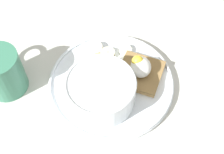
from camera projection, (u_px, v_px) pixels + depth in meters
The scene contains 10 objects.
ground_plane at pixel (112, 87), 66.39cm from camera, with size 120.00×120.00×2.00cm, color beige.
plate at pixel (112, 83), 64.90cm from camera, with size 26.09×26.09×1.60cm.
oatmeal_bowl at pixel (102, 91), 60.07cm from camera, with size 13.65×13.65×6.05cm.
toast_slice at pixel (141, 73), 65.13cm from camera, with size 11.42×11.42×1.33cm.
poached_egg at pixel (141, 66), 63.26cm from camera, with size 4.82×4.27×3.75cm.
banana_slice_front at pixel (109, 54), 68.14cm from camera, with size 3.54×3.50×1.36cm.
banana_slice_left at pixel (96, 48), 68.99cm from camera, with size 4.89×4.92×1.48cm.
banana_slice_back at pixel (126, 50), 68.78cm from camera, with size 2.94×2.83×1.39cm.
banana_slice_right at pixel (91, 59), 67.26cm from camera, with size 3.76×3.72×1.40cm.
coffee_mug at pixel (3, 73), 61.33cm from camera, with size 11.45×8.27×9.57cm.
Camera 1 is at (-35.28, 0.19, 57.29)cm, focal length 50.00 mm.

